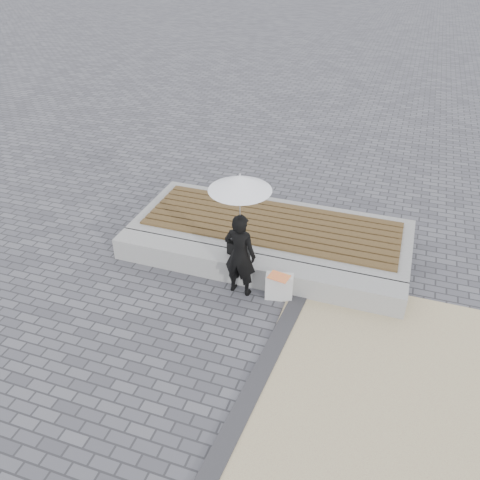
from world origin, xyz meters
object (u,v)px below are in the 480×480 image
handbag (239,249)px  canvas_tote (279,287)px  woman (240,255)px  seating_ledge (252,270)px  parasol (240,183)px

handbag → canvas_tote: handbag is taller
canvas_tote → woman: bearing=173.7°
seating_ledge → handbag: (-0.25, 0.05, 0.34)m
handbag → parasol: bearing=-52.8°
woman → canvas_tote: 0.81m
woman → canvas_tote: woman is taller
woman → canvas_tote: (0.64, 0.04, -0.50)m
parasol → handbag: bearing=112.2°
seating_ledge → handbag: size_ratio=12.98×
seating_ledge → handbag: bearing=167.7°
seating_ledge → woman: 0.64m
woman → canvas_tote: bearing=-170.5°
canvas_tote → parasol: bearing=173.7°
parasol → canvas_tote: size_ratio=2.62×
handbag → seating_ledge: bearing=2.6°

